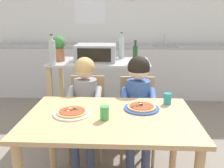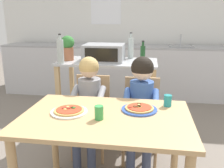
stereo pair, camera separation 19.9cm
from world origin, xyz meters
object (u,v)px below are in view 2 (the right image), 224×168
object	(u,v)px
kitchen_island_cart	(108,85)
toaster_oven	(104,53)
bottle_squat_spirits	(143,54)
child_in_blue_striped_shirt	(141,97)
drinking_cup_teal	(168,101)
child_in_grey_shirt	(88,97)
bottle_brown_beer	(131,48)
dining_table	(106,129)
dining_chair_left	(92,110)
pizza_plate_blue_rimmed	(139,109)
drinking_cup_green	(99,113)
dining_chair_right	(141,113)
potted_herb_plant	(68,47)
pizza_plate_white	(69,111)
bottle_dark_olive_oil	(60,51)

from	to	relation	value
kitchen_island_cart	toaster_oven	world-z (taller)	toaster_oven
kitchen_island_cart	bottle_squat_spirits	bearing A→B (deg)	-14.21
child_in_blue_striped_shirt	drinking_cup_teal	xyz separation A→B (m)	(0.21, -0.30, 0.08)
child_in_grey_shirt	toaster_oven	bearing A→B (deg)	85.70
bottle_brown_beer	dining_table	xyz separation A→B (m)	(-0.06, -1.39, -0.41)
dining_chair_left	pizza_plate_blue_rimmed	size ratio (longest dim) A/B	3.03
pizza_plate_blue_rimmed	drinking_cup_green	xyz separation A→B (m)	(-0.26, -0.21, 0.04)
bottle_brown_beer	dining_chair_right	distance (m)	0.92
toaster_oven	bottle_brown_beer	size ratio (longest dim) A/B	1.45
bottle_brown_beer	potted_herb_plant	bearing A→B (deg)	-161.68
drinking_cup_green	drinking_cup_teal	world-z (taller)	drinking_cup_green
bottle_brown_beer	dining_chair_right	world-z (taller)	bottle_brown_beer
pizza_plate_white	potted_herb_plant	bearing A→B (deg)	108.20
kitchen_island_cart	dining_chair_right	distance (m)	0.67
toaster_oven	potted_herb_plant	bearing A→B (deg)	-176.14
dining_chair_left	bottle_dark_olive_oil	bearing A→B (deg)	147.79
potted_herb_plant	drinking_cup_green	size ratio (longest dim) A/B	2.96
child_in_grey_shirt	pizza_plate_white	bearing A→B (deg)	-90.02
potted_herb_plant	pizza_plate_blue_rimmed	bearing A→B (deg)	-49.19
bottle_squat_spirits	bottle_dark_olive_oil	bearing A→B (deg)	-170.97
kitchen_island_cart	pizza_plate_white	distance (m)	1.18
bottle_squat_spirits	pizza_plate_white	distance (m)	1.21
kitchen_island_cart	pizza_plate_white	size ratio (longest dim) A/B	4.23
kitchen_island_cart	pizza_plate_blue_rimmed	xyz separation A→B (m)	(0.41, -1.05, 0.13)
dining_chair_right	child_in_grey_shirt	size ratio (longest dim) A/B	0.80
dining_chair_right	child_in_blue_striped_shirt	xyz separation A→B (m)	(-0.00, -0.12, 0.20)
bottle_dark_olive_oil	drinking_cup_green	bearing A→B (deg)	-58.20
dining_chair_right	drinking_cup_teal	distance (m)	0.55
dining_chair_left	toaster_oven	bearing A→B (deg)	84.64
toaster_oven	dining_table	xyz separation A→B (m)	(0.23, -1.19, -0.38)
toaster_oven	bottle_dark_olive_oil	size ratio (longest dim) A/B	1.42
dining_chair_right	pizza_plate_white	size ratio (longest dim) A/B	3.03
bottle_brown_beer	drinking_cup_green	size ratio (longest dim) A/B	3.24
dining_chair_left	pizza_plate_white	world-z (taller)	dining_chair_left
dining_table	child_in_blue_striped_shirt	xyz separation A→B (m)	(0.23, 0.56, 0.07)
drinking_cup_teal	kitchen_island_cart	bearing A→B (deg)	124.23
bottle_squat_spirits	dining_chair_right	size ratio (longest dim) A/B	0.30
toaster_oven	dining_chair_left	distance (m)	0.71
dining_table	pizza_plate_blue_rimmed	bearing A→B (deg)	31.09
dining_chair_right	bottle_squat_spirits	bearing A→B (deg)	92.02
dining_chair_right	potted_herb_plant	bearing A→B (deg)	151.32
potted_herb_plant	child_in_grey_shirt	bearing A→B (deg)	-57.04
child_in_grey_shirt	pizza_plate_blue_rimmed	world-z (taller)	child_in_grey_shirt
pizza_plate_white	drinking_cup_teal	bearing A→B (deg)	19.00
dining_table	drinking_cup_teal	bearing A→B (deg)	30.43
dining_chair_left	child_in_blue_striped_shirt	size ratio (longest dim) A/B	0.79
drinking_cup_teal	toaster_oven	bearing A→B (deg)	125.95
dining_table	child_in_grey_shirt	world-z (taller)	child_in_grey_shirt
bottle_dark_olive_oil	dining_chair_left	size ratio (longest dim) A/B	0.39
bottle_squat_spirits	dining_chair_left	distance (m)	0.81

